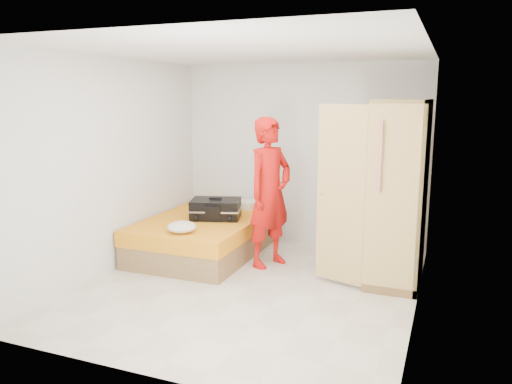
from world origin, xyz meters
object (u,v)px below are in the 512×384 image
at_px(bed, 204,236).
at_px(round_cushion, 182,227).
at_px(suitcase, 216,209).
at_px(wardrobe, 394,196).
at_px(person, 270,193).

distance_m(bed, round_cushion, 0.80).
height_order(bed, suitcase, suitcase).
height_order(bed, wardrobe, wardrobe).
height_order(suitcase, round_cushion, suitcase).
bearing_deg(bed, suitcase, 24.20).
distance_m(wardrobe, person, 1.51).
bearing_deg(bed, person, -5.33).
bearing_deg(suitcase, person, -27.94).
height_order(person, suitcase, person).
height_order(bed, round_cushion, round_cushion).
relative_size(wardrobe, person, 1.11).
bearing_deg(round_cushion, wardrobe, 16.14).
xyz_separation_m(wardrobe, suitcase, (-2.35, 0.10, -0.37)).
bearing_deg(round_cushion, person, 35.25).
distance_m(bed, suitcase, 0.41).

